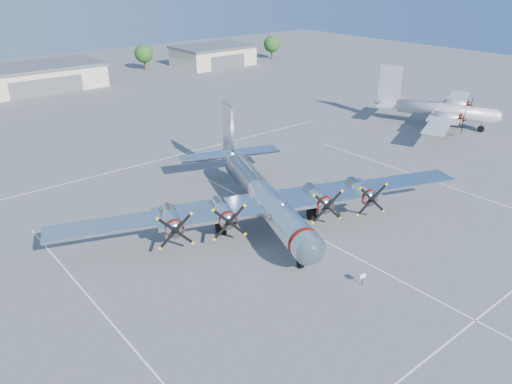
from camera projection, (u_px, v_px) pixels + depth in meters
ground at (284, 220)px, 54.21m from camera, size 260.00×260.00×0.00m
parking_lines at (295, 225)px, 52.98m from camera, size 60.00×50.08×0.01m
hangar_center at (36, 77)px, 110.76m from camera, size 28.60×14.60×5.40m
hangar_east at (213, 55)px, 138.58m from camera, size 20.60×14.60×5.40m
tree_east at (144, 54)px, 131.77m from camera, size 4.80×4.80×6.64m
tree_far_east at (272, 44)px, 148.17m from camera, size 4.80×4.80×6.64m
main_bomber_b29 at (262, 219)px, 54.43m from camera, size 51.47×43.32×9.68m
twin_engine_east at (437, 126)px, 86.05m from camera, size 36.65×31.98×9.69m
info_placard at (363, 277)px, 42.69m from camera, size 0.60×0.17×1.16m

